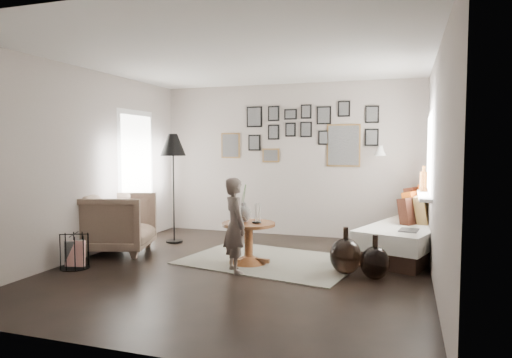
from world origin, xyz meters
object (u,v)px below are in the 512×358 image
(pedestal_table, at_px, (249,245))
(vase, at_px, (243,210))
(daybed, at_px, (409,232))
(demijohn_large, at_px, (346,256))
(demijohn_small, at_px, (375,263))
(floor_lamp, at_px, (173,149))
(magazine_basket, at_px, (75,251))
(armchair, at_px, (118,223))
(child, at_px, (235,225))

(pedestal_table, bearing_deg, vase, 165.96)
(daybed, height_order, demijohn_large, daybed)
(vase, height_order, demijohn_small, vase)
(floor_lamp, distance_m, magazine_basket, 2.25)
(daybed, distance_m, demijohn_small, 1.46)
(pedestal_table, bearing_deg, armchair, 179.20)
(armchair, relative_size, magazine_basket, 2.08)
(daybed, bearing_deg, magazine_basket, -133.56)
(armchair, bearing_deg, pedestal_table, -107.27)
(magazine_basket, distance_m, demijohn_small, 3.68)
(armchair, xyz_separation_m, floor_lamp, (0.43, 0.88, 1.07))
(pedestal_table, height_order, magazine_basket, pedestal_table)
(pedestal_table, distance_m, demijohn_large, 1.26)
(armchair, distance_m, demijohn_large, 3.28)
(demijohn_small, xyz_separation_m, child, (-1.63, -0.22, 0.38))
(daybed, bearing_deg, demijohn_large, -100.82)
(pedestal_table, bearing_deg, magazine_basket, -156.08)
(demijohn_small, bearing_deg, vase, 172.43)
(vase, xyz_separation_m, magazine_basket, (-1.93, -0.91, -0.48))
(daybed, relative_size, demijohn_large, 3.80)
(pedestal_table, bearing_deg, demijohn_large, -3.84)
(magazine_basket, xyz_separation_m, child, (1.98, 0.46, 0.37))
(vase, bearing_deg, demijohn_large, -4.46)
(demijohn_large, bearing_deg, child, -165.12)
(pedestal_table, height_order, demijohn_large, demijohn_large)
(magazine_basket, bearing_deg, child, 13.18)
(daybed, xyz_separation_m, demijohn_small, (-0.38, -1.40, -0.12))
(floor_lamp, bearing_deg, demijohn_small, -19.28)
(floor_lamp, xyz_separation_m, demijohn_small, (3.19, -1.12, -1.30))
(child, bearing_deg, pedestal_table, -42.75)
(magazine_basket, bearing_deg, armchair, 90.14)
(vase, bearing_deg, pedestal_table, -14.04)
(armchair, height_order, demijohn_small, armchair)
(pedestal_table, bearing_deg, demijohn_small, -7.24)
(demijohn_large, bearing_deg, armchair, 178.03)
(pedestal_table, distance_m, magazine_basket, 2.20)
(pedestal_table, height_order, floor_lamp, floor_lamp)
(floor_lamp, relative_size, magazine_basket, 3.82)
(daybed, relative_size, floor_lamp, 1.25)
(armchair, bearing_deg, child, -119.34)
(pedestal_table, height_order, demijohn_small, pedestal_table)
(pedestal_table, xyz_separation_m, child, (-0.02, -0.43, 0.33))
(vase, xyz_separation_m, daybed, (2.07, 1.18, -0.38))
(magazine_basket, bearing_deg, floor_lamp, 76.73)
(vase, distance_m, demijohn_large, 1.43)
(floor_lamp, bearing_deg, daybed, 4.52)
(vase, relative_size, magazine_basket, 1.09)
(magazine_basket, bearing_deg, pedestal_table, 23.92)
(demijohn_small, bearing_deg, armchair, 176.32)
(magazine_basket, xyz_separation_m, demijohn_small, (3.62, 0.69, -0.02))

